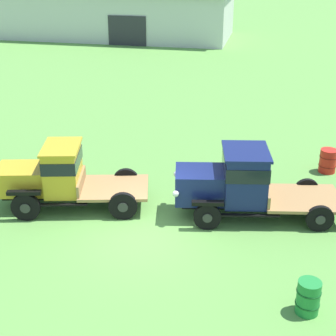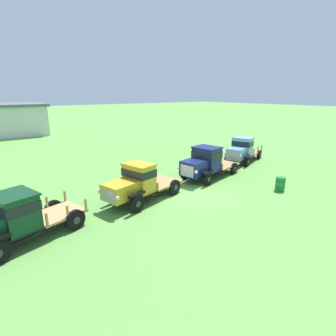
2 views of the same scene
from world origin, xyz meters
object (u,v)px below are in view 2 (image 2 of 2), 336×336
vintage_truck_foreground_near (11,219)px  oil_drum_beside_row (197,156)px  vintage_truck_second_in_line (137,183)px  vintage_truck_midrow_center (205,162)px  oil_drum_near_fence (280,184)px  vintage_truck_far_side (241,150)px

vintage_truck_foreground_near → oil_drum_beside_row: 15.86m
vintage_truck_second_in_line → vintage_truck_midrow_center: size_ratio=0.94×
vintage_truck_midrow_center → oil_drum_near_fence: bearing=-64.9°
vintage_truck_foreground_near → vintage_truck_midrow_center: size_ratio=0.93×
vintage_truck_foreground_near → vintage_truck_second_in_line: 6.04m
vintage_truck_midrow_center → vintage_truck_second_in_line: bearing=-173.6°
oil_drum_beside_row → oil_drum_near_fence: (-1.01, -8.49, -0.02)m
vintage_truck_foreground_near → vintage_truck_second_in_line: size_ratio=0.99×
vintage_truck_far_side → vintage_truck_midrow_center: bearing=-167.4°
vintage_truck_foreground_near → vintage_truck_far_side: 17.64m
vintage_truck_midrow_center → vintage_truck_far_side: bearing=12.6°
vintage_truck_midrow_center → oil_drum_beside_row: vintage_truck_midrow_center is taller
vintage_truck_second_in_line → vintage_truck_midrow_center: vintage_truck_midrow_center is taller
vintage_truck_foreground_near → oil_drum_near_fence: vintage_truck_foreground_near is taller
vintage_truck_second_in_line → oil_drum_beside_row: (8.90, 4.71, -0.67)m
vintage_truck_second_in_line → oil_drum_near_fence: (7.89, -3.78, -0.69)m
vintage_truck_foreground_near → oil_drum_near_fence: bearing=-12.6°
vintage_truck_foreground_near → vintage_truck_far_side: (17.44, 2.60, -0.03)m
vintage_truck_second_in_line → vintage_truck_midrow_center: bearing=6.4°
vintage_truck_midrow_center → vintage_truck_far_side: (5.63, 1.26, -0.09)m
vintage_truck_second_in_line → oil_drum_beside_row: bearing=27.9°
vintage_truck_foreground_near → vintage_truck_midrow_center: (11.82, 1.34, 0.06)m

